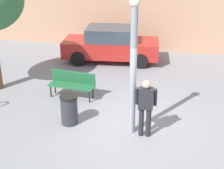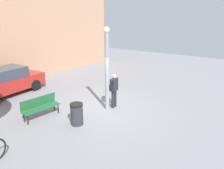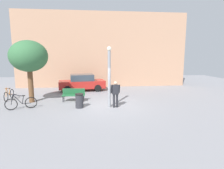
{
  "view_description": "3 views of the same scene",
  "coord_description": "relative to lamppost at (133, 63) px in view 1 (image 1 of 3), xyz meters",
  "views": [
    {
      "loc": [
        1.48,
        -8.23,
        5.03
      ],
      "look_at": [
        -0.64,
        0.22,
        1.24
      ],
      "focal_mm": 53.24,
      "sensor_mm": 36.0,
      "label": 1
    },
    {
      "loc": [
        -6.59,
        -5.72,
        4.02
      ],
      "look_at": [
        0.22,
        -0.3,
        1.22
      ],
      "focal_mm": 31.56,
      "sensor_mm": 36.0,
      "label": 2
    },
    {
      "loc": [
        -0.9,
        -11.23,
        3.21
      ],
      "look_at": [
        0.27,
        0.51,
        1.35
      ],
      "focal_mm": 28.72,
      "sensor_mm": 36.0,
      "label": 3
    }
  ],
  "objects": [
    {
      "name": "person_by_lamppost",
      "position": [
        0.38,
        -0.11,
        -1.11
      ],
      "size": [
        0.61,
        0.31,
        1.67
      ],
      "color": "#232328",
      "rests_on": "ground_plane"
    },
    {
      "name": "ground_plane",
      "position": [
        -0.03,
        0.16,
        -2.07
      ],
      "size": [
        36.0,
        36.0,
        0.0
      ],
      "primitive_type": "plane",
      "color": "gray"
    },
    {
      "name": "park_bench",
      "position": [
        -2.43,
        1.77,
        -1.53
      ],
      "size": [
        1.63,
        0.57,
        0.92
      ],
      "color": "#236038",
      "rests_on": "ground_plane"
    },
    {
      "name": "trash_bin",
      "position": [
        -1.88,
        0.03,
        -1.62
      ],
      "size": [
        0.52,
        0.52,
        0.91
      ],
      "color": "#2D2D33",
      "rests_on": "ground_plane"
    },
    {
      "name": "lamppost",
      "position": [
        0.0,
        0.0,
        0.0
      ],
      "size": [
        0.28,
        0.28,
        3.81
      ],
      "color": "gray",
      "rests_on": "ground_plane"
    },
    {
      "name": "parked_car_red",
      "position": [
        -2.07,
        5.76,
        -1.3
      ],
      "size": [
        4.4,
        2.27,
        1.55
      ],
      "color": "#AD231E",
      "rests_on": "ground_plane"
    }
  ]
}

